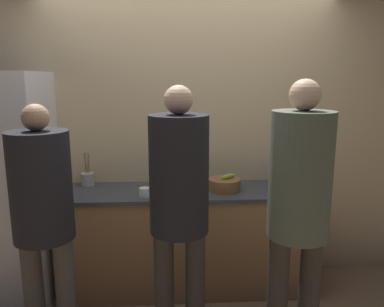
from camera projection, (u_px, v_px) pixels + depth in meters
name	position (u px, v px, depth m)	size (l,w,h in m)	color
ground_plane	(193.00, 307.00, 3.01)	(14.00, 14.00, 0.00)	#8C704C
wall_back	(189.00, 136.00, 3.37)	(5.20, 0.06, 2.60)	#D6BC8C
counter	(191.00, 238.00, 3.26)	(2.16, 0.61, 0.89)	#9E754C
refrigerator	(5.00, 190.00, 3.01)	(0.71, 0.70, 1.86)	white
person_left	(43.00, 207.00, 2.38)	(0.38, 0.38, 1.66)	#4C4742
person_center	(179.00, 197.00, 2.36)	(0.37, 0.37, 1.77)	#38332D
person_right	(299.00, 200.00, 2.24)	(0.37, 0.37, 1.81)	#38332D
fruit_bowl	(224.00, 184.00, 3.13)	(0.27, 0.27, 0.14)	brown
utensil_crock	(88.00, 178.00, 3.27)	(0.12, 0.12, 0.29)	#ADA393
bottle_red	(296.00, 172.00, 3.38)	(0.06, 0.06, 0.23)	red
cup_white	(144.00, 193.00, 2.94)	(0.08, 0.08, 0.08)	white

